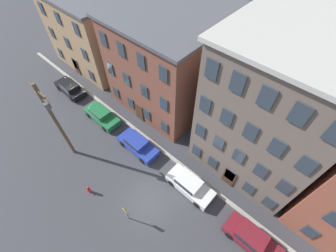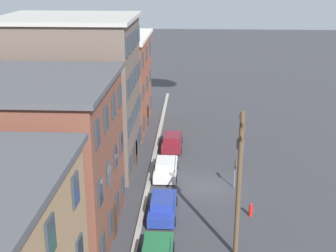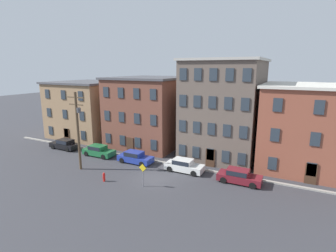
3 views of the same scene
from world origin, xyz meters
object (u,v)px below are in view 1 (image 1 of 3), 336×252
at_px(car_black, 70,88).
at_px(car_green, 101,115).
at_px(car_maroon, 252,238).
at_px(utility_pole, 55,120).
at_px(fire_hydrant, 89,190).
at_px(car_white, 190,184).
at_px(caution_sign, 126,212).
at_px(car_blue, 137,144).

height_order(car_black, car_green, same).
bearing_deg(car_green, car_maroon, -0.09).
distance_m(utility_pole, fire_hydrant, 6.68).
bearing_deg(utility_pole, car_white, 23.67).
bearing_deg(car_black, caution_sign, -17.88).
bearing_deg(car_white, caution_sign, -110.42).
bearing_deg(car_maroon, car_blue, 179.76).
xyz_separation_m(car_green, car_white, (12.39, 0.19, 0.00)).
xyz_separation_m(car_blue, utility_pole, (-4.43, -4.65, 4.30)).
distance_m(car_blue, car_maroon, 12.80).
relative_size(caution_sign, utility_pole, 0.27).
xyz_separation_m(car_white, caution_sign, (-2.03, -5.46, 0.85)).
distance_m(car_maroon, caution_sign, 9.84).
bearing_deg(car_black, car_green, -1.40).
height_order(car_green, car_blue, same).
xyz_separation_m(car_maroon, utility_pole, (-17.24, -4.60, 4.30)).
relative_size(caution_sign, fire_hydrant, 2.53).
height_order(car_green, car_white, same).
height_order(car_black, caution_sign, caution_sign).
distance_m(car_maroon, fire_hydrant, 13.95).
bearing_deg(caution_sign, car_white, 69.58).
bearing_deg(car_blue, car_green, -179.76).
bearing_deg(car_maroon, car_white, 177.98).
height_order(utility_pole, fire_hydrant, utility_pole).
bearing_deg(car_maroon, utility_pole, -165.07).
bearing_deg(caution_sign, car_maroon, 32.33).
bearing_deg(utility_pole, car_black, 148.77).
distance_m(car_black, utility_pole, 10.18).
bearing_deg(car_white, car_maroon, -2.02).
relative_size(car_green, caution_sign, 1.81).
bearing_deg(fire_hydrant, utility_pole, 162.92).
bearing_deg(car_white, car_blue, -178.54).
relative_size(utility_pole, fire_hydrant, 9.36).
relative_size(car_green, car_maroon, 1.00).
height_order(car_white, fire_hydrant, car_white).
xyz_separation_m(car_green, car_maroon, (18.65, -0.03, 0.00)).
bearing_deg(car_green, car_blue, 0.24).
relative_size(car_blue, utility_pole, 0.49).
relative_size(car_green, fire_hydrant, 4.58).
height_order(car_blue, fire_hydrant, car_blue).
bearing_deg(car_blue, utility_pole, -133.64).
distance_m(car_white, fire_hydrant, 8.89).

